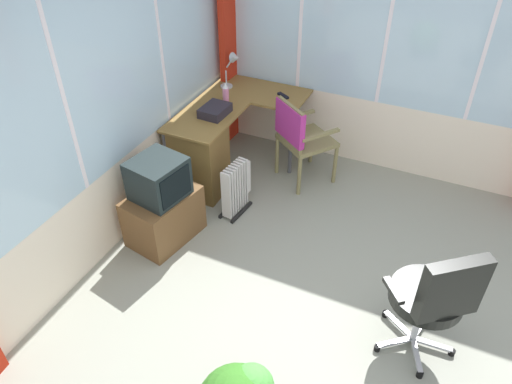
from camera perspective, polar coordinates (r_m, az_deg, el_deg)
name	(u,v)px	position (r m, az deg, el deg)	size (l,w,h in m)	color
ground	(342,344)	(3.83, 10.07, -17.24)	(5.80, 5.35, 0.06)	gray
north_window_panel	(68,125)	(3.80, -21.28, 7.35)	(4.80, 0.07, 2.62)	#F0DFC7
east_window_panel	(432,56)	(4.99, 20.02, 14.84)	(0.07, 4.35, 2.62)	#F0DFC7
curtain_corner	(229,33)	(5.43, -3.24, 18.18)	(0.31, 0.07, 2.52)	red
desk	(204,152)	(4.89, -6.11, 4.71)	(1.43, 1.04, 0.77)	olive
desk_lamp	(233,64)	(5.31, -2.68, 14.78)	(0.23, 0.20, 0.36)	#B2B7BC
tv_remote	(283,96)	(5.16, 3.22, 11.26)	(0.04, 0.15, 0.02)	black
spray_bottle	(226,93)	(5.00, -3.59, 11.55)	(0.06, 0.06, 0.22)	pink
paper_tray	(215,111)	(4.80, -4.85, 9.54)	(0.30, 0.23, 0.09)	#242029
wooden_armchair	(298,133)	(4.88, 4.91, 6.97)	(0.67, 0.67, 0.92)	olive
office_chair	(435,296)	(3.43, 20.38, -11.37)	(0.61, 0.61, 1.02)	#B7B7BF
tv_on_stand	(162,205)	(4.35, -10.99, -1.50)	(0.71, 0.55, 0.84)	brown
space_heater	(237,187)	(4.63, -2.31, 0.54)	(0.40, 0.21, 0.54)	silver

